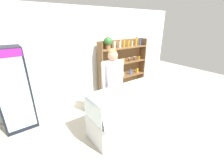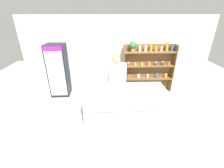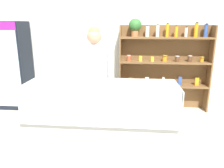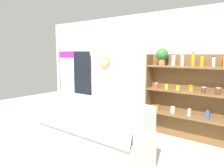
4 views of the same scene
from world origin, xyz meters
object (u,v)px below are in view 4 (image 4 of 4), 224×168
Objects in this scene: deli_display_case at (91,140)px; shelving_unit at (189,91)px; drinks_fridge at (75,84)px; shop_clerk at (105,92)px.

shelving_unit is at bearing 58.77° from deli_display_case.
shelving_unit reaches higher than deli_display_case.
drinks_fridge is 3.16m from shelving_unit.
shop_clerk is (-1.21, -1.16, -0.00)m from shelving_unit.
deli_display_case is at bearing -73.32° from shop_clerk.
shelving_unit is at bearing 2.90° from drinks_fridge.
shelving_unit is (3.16, 0.16, 0.13)m from drinks_fridge.
shelving_unit reaches higher than drinks_fridge.
drinks_fridge is at bearing -177.10° from shelving_unit.
deli_display_case is at bearing -36.40° from drinks_fridge.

